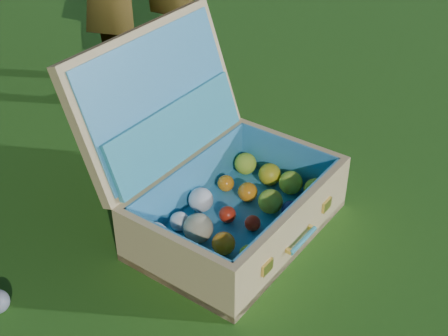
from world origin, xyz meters
TOP-DOWN VIEW (x-y plane):
  - ground at (0.00, 0.00)m, footprint 60.00×60.00m
  - suitcase at (0.15, -0.10)m, footprint 0.77×0.76m

SIDE VIEW (x-z plane):
  - ground at x=0.00m, z-range 0.00..0.00m
  - suitcase at x=0.15m, z-range -0.12..0.43m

